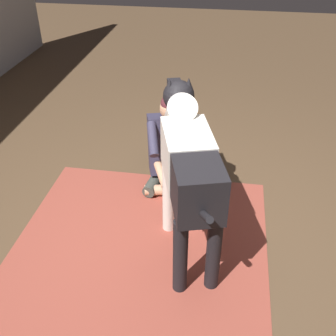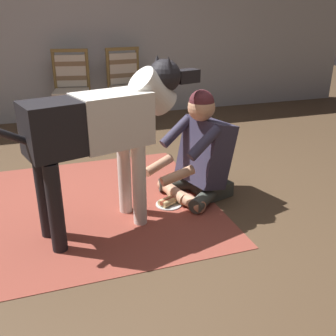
{
  "view_description": "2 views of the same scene",
  "coord_description": "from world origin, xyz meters",
  "px_view_note": "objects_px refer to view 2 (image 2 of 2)",
  "views": [
    {
      "loc": [
        -2.33,
        -0.21,
        2.2
      ],
      "look_at": [
        0.29,
        0.21,
        0.41
      ],
      "focal_mm": 43.17,
      "sensor_mm": 36.0,
      "label": 1
    },
    {
      "loc": [
        -0.48,
        -2.4,
        1.41
      ],
      "look_at": [
        0.31,
        -0.07,
        0.41
      ],
      "focal_mm": 41.1,
      "sensor_mm": 36.0,
      "label": 2
    }
  ],
  "objects_px": {
    "dining_chair_left_of_pair": "(71,86)",
    "person_sitting_on_floor": "(200,155)",
    "large_dog": "(105,125)",
    "hot_dog_on_plate": "(169,202)",
    "dining_chair_right_of_pair": "(127,82)"
  },
  "relations": [
    {
      "from": "dining_chair_left_of_pair",
      "to": "large_dog",
      "type": "bearing_deg",
      "value": -90.55
    },
    {
      "from": "dining_chair_right_of_pair",
      "to": "person_sitting_on_floor",
      "type": "height_order",
      "value": "dining_chair_right_of_pair"
    },
    {
      "from": "dining_chair_right_of_pair",
      "to": "large_dog",
      "type": "distance_m",
      "value": 2.75
    },
    {
      "from": "large_dog",
      "to": "hot_dog_on_plate",
      "type": "xyz_separation_m",
      "value": [
        0.48,
        0.14,
        -0.7
      ]
    },
    {
      "from": "dining_chair_left_of_pair",
      "to": "large_dog",
      "type": "distance_m",
      "value": 2.65
    },
    {
      "from": "dining_chair_left_of_pair",
      "to": "large_dog",
      "type": "height_order",
      "value": "large_dog"
    },
    {
      "from": "dining_chair_left_of_pair",
      "to": "hot_dog_on_plate",
      "type": "height_order",
      "value": "dining_chair_left_of_pair"
    },
    {
      "from": "person_sitting_on_floor",
      "to": "hot_dog_on_plate",
      "type": "xyz_separation_m",
      "value": [
        -0.3,
        -0.09,
        -0.33
      ]
    },
    {
      "from": "person_sitting_on_floor",
      "to": "large_dog",
      "type": "distance_m",
      "value": 0.89
    },
    {
      "from": "dining_chair_left_of_pair",
      "to": "person_sitting_on_floor",
      "type": "distance_m",
      "value": 2.54
    },
    {
      "from": "dining_chair_left_of_pair",
      "to": "person_sitting_on_floor",
      "type": "height_order",
      "value": "dining_chair_left_of_pair"
    },
    {
      "from": "large_dog",
      "to": "dining_chair_left_of_pair",
      "type": "bearing_deg",
      "value": 89.45
    },
    {
      "from": "dining_chair_left_of_pair",
      "to": "person_sitting_on_floor",
      "type": "xyz_separation_m",
      "value": [
        0.75,
        -2.42,
        -0.18
      ]
    },
    {
      "from": "dining_chair_right_of_pair",
      "to": "person_sitting_on_floor",
      "type": "bearing_deg",
      "value": -89.14
    },
    {
      "from": "large_dog",
      "to": "hot_dog_on_plate",
      "type": "bearing_deg",
      "value": 16.12
    }
  ]
}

